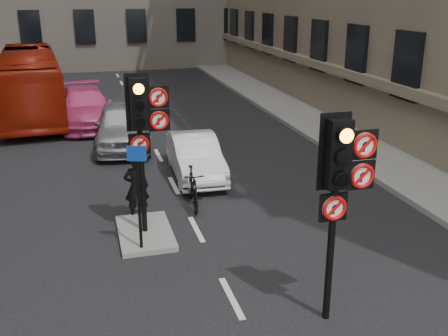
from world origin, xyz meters
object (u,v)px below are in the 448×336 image
signal_near (341,176)px  bus_red (30,83)px  car_silver (122,125)px  car_white (195,156)px  motorcycle (193,188)px  motorcyclist (137,187)px  car_pink (85,107)px  info_sign (138,183)px  signal_far (143,120)px

signal_near → bus_red: bearing=108.8°
signal_near → car_silver: bearing=102.5°
car_white → motorcycle: car_white is taller
car_white → motorcyclist: motorcyclist is taller
car_pink → motorcycle: (2.47, -9.63, -0.24)m
car_silver → motorcycle: (1.27, -6.04, -0.27)m
bus_red → info_sign: (3.13, -14.36, 0.17)m
signal_near → car_pink: signal_near is taller
signal_far → info_sign: (-0.26, -0.81, -1.11)m
car_silver → car_white: bearing=-59.1°
signal_near → bus_red: 18.58m
signal_near → car_white: size_ratio=0.95×
signal_far → car_white: size_ratio=0.95×
motorcycle → info_sign: bearing=-121.4°
signal_far → car_silver: size_ratio=0.78×
motorcycle → bus_red: bearing=115.7°
signal_near → car_pink: size_ratio=0.69×
car_white → motorcyclist: bearing=-125.0°
car_silver → motorcyclist: bearing=-86.8°
motorcycle → car_silver: bearing=106.4°
car_white → car_pink: 7.95m
car_white → car_pink: (-3.03, 7.34, 0.13)m
car_pink → bus_red: bus_red is taller
info_sign → signal_far: bearing=90.1°
signal_far → car_pink: (-1.15, 11.01, -1.95)m
signal_near → signal_far: bearing=123.0°
car_pink → signal_near: bearing=-79.7°
car_white → car_silver: bearing=118.1°
car_white → bus_red: 11.23m
bus_red → car_silver: bearing=-65.1°
car_pink → bus_red: bearing=127.7°
car_silver → info_sign: info_sign is taller
signal_near → motorcycle: (-1.27, 5.38, -2.07)m
car_pink → motorcyclist: motorcyclist is taller
signal_far → motorcyclist: 2.14m
info_sign → signal_near: bearing=-30.3°
car_silver → car_white: car_silver is taller
signal_far → car_pink: size_ratio=0.69×
motorcycle → motorcyclist: size_ratio=1.04×
car_pink → signal_far: bearing=-87.8°
info_sign → bus_red: bearing=120.1°
signal_near → info_sign: size_ratio=1.57×
car_silver → car_pink: (-1.20, 3.59, -0.03)m
signal_far → motorcycle: (1.33, 1.38, -2.19)m
signal_far → car_white: 4.62m
signal_far → motorcyclist: bearing=97.5°
motorcyclist → car_white: bearing=-126.8°
motorcyclist → signal_near: bearing=119.0°
car_white → car_pink: car_pink is taller
car_silver → car_pink: size_ratio=0.89×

